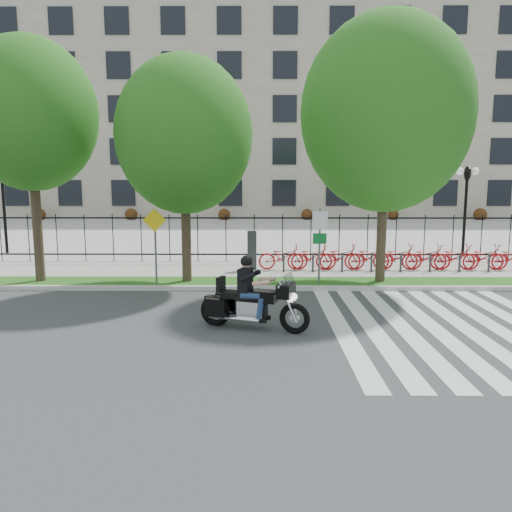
{
  "coord_description": "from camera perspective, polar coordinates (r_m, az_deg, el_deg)",
  "views": [
    {
      "loc": [
        0.23,
        -11.8,
        3.49
      ],
      "look_at": [
        0.12,
        3.0,
        1.3
      ],
      "focal_mm": 35.0,
      "sensor_mm": 36.0,
      "label": 1
    }
  ],
  "objects": [
    {
      "name": "curb",
      "position": [
        16.27,
        -0.4,
        -3.69
      ],
      "size": [
        60.0,
        0.2,
        0.15
      ],
      "primitive_type": "cube",
      "color": "beige",
      "rests_on": "ground"
    },
    {
      "name": "grass_verge",
      "position": [
        17.1,
        -0.36,
        -3.09
      ],
      "size": [
        60.0,
        1.5,
        0.15
      ],
      "primitive_type": "cube",
      "color": "#235615",
      "rests_on": "ground"
    },
    {
      "name": "sidewalk",
      "position": [
        19.55,
        -0.26,
        -1.63
      ],
      "size": [
        60.0,
        3.5,
        0.15
      ],
      "primitive_type": "cube",
      "color": "#A8A69E",
      "rests_on": "ground"
    },
    {
      "name": "motorcycle_rider",
      "position": [
        11.91,
        -0.38,
        -5.06
      ],
      "size": [
        2.67,
        1.35,
        2.14
      ],
      "color": "black",
      "rests_on": "ground"
    },
    {
      "name": "ground",
      "position": [
        12.31,
        -0.67,
        -8.04
      ],
      "size": [
        120.0,
        120.0,
        0.0
      ],
      "primitive_type": "plane",
      "color": "#38383B",
      "rests_on": "ground"
    },
    {
      "name": "lamp_post_left",
      "position": [
        26.76,
        -26.99,
        6.91
      ],
      "size": [
        1.06,
        0.7,
        4.25
      ],
      "color": "black",
      "rests_on": "ground"
    },
    {
      "name": "iron_fence",
      "position": [
        21.13,
        -0.21,
        2.07
      ],
      "size": [
        30.0,
        0.06,
        2.0
      ],
      "primitive_type": null,
      "color": "black",
      "rests_on": "sidewalk"
    },
    {
      "name": "plaza",
      "position": [
        36.96,
        0.06,
        3.09
      ],
      "size": [
        80.0,
        34.0,
        0.1
      ],
      "primitive_type": "cube",
      "color": "#A8A69E",
      "rests_on": "ground"
    },
    {
      "name": "lamp_post_right",
      "position": [
        25.73,
        22.92,
        7.14
      ],
      "size": [
        1.06,
        0.7,
        4.25
      ],
      "color": "black",
      "rests_on": "ground"
    },
    {
      "name": "sign_pole_warning",
      "position": [
        16.84,
        -11.46,
        2.3
      ],
      "size": [
        0.78,
        0.09,
        2.49
      ],
      "color": "#59595B",
      "rests_on": "grass_verge"
    },
    {
      "name": "sign_pole_regulatory",
      "position": [
        16.59,
        7.29,
        2.31
      ],
      "size": [
        0.5,
        0.09,
        2.5
      ],
      "color": "#59595B",
      "rests_on": "grass_verge"
    },
    {
      "name": "street_tree_0",
      "position": [
        18.49,
        -24.4,
        14.49
      ],
      "size": [
        4.35,
        4.35,
        8.05
      ],
      "color": "#39281F",
      "rests_on": "grass_verge"
    },
    {
      "name": "office_building",
      "position": [
        57.09,
        0.19,
        14.94
      ],
      "size": [
        60.0,
        21.9,
        20.15
      ],
      "color": "gray",
      "rests_on": "ground"
    },
    {
      "name": "crosswalk_stripes",
      "position": [
        13.14,
        21.07,
        -7.53
      ],
      "size": [
        5.7,
        8.0,
        0.01
      ],
      "primitive_type": null,
      "color": "silver",
      "rests_on": "ground"
    },
    {
      "name": "street_tree_2",
      "position": [
        17.39,
        14.63,
        15.46
      ],
      "size": [
        5.58,
        5.58,
        8.76
      ],
      "color": "#39281F",
      "rests_on": "grass_verge"
    },
    {
      "name": "bike_share_station",
      "position": [
        19.91,
        15.67,
        -0.1
      ],
      "size": [
        11.12,
        0.87,
        1.5
      ],
      "color": "#2D2D33",
      "rests_on": "sidewalk"
    },
    {
      "name": "street_tree_1",
      "position": [
        17.0,
        -8.21,
        13.49
      ],
      "size": [
        4.5,
        4.5,
        7.47
      ],
      "color": "#39281F",
      "rests_on": "grass_verge"
    }
  ]
}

